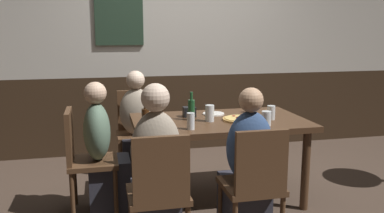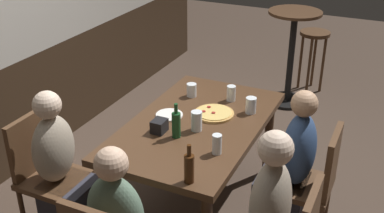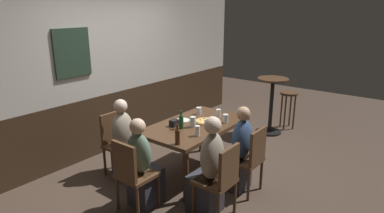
# 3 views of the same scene
# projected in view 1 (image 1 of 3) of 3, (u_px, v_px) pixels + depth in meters

# --- Properties ---
(ground_plane) EXTENTS (12.00, 12.00, 0.00)m
(ground_plane) POSITION_uv_depth(u_px,v_px,m) (219.00, 199.00, 3.72)
(ground_plane) COLOR #423328
(wall_back) EXTENTS (6.40, 0.13, 2.60)m
(wall_back) POSITION_uv_depth(u_px,v_px,m) (182.00, 47.00, 5.05)
(wall_back) COLOR #332316
(wall_back) RESTS_ON ground_plane
(dining_table) EXTENTS (1.51, 0.89, 0.74)m
(dining_table) POSITION_uv_depth(u_px,v_px,m) (219.00, 129.00, 3.59)
(dining_table) COLOR #472D1C
(dining_table) RESTS_ON ground_plane
(chair_head_west) EXTENTS (0.40, 0.40, 0.88)m
(chair_head_west) POSITION_uv_depth(u_px,v_px,m) (84.00, 155.00, 3.37)
(chair_head_west) COLOR #513521
(chair_head_west) RESTS_ON ground_plane
(chair_left_far) EXTENTS (0.40, 0.40, 0.88)m
(chair_left_far) POSITION_uv_depth(u_px,v_px,m) (136.00, 128.00, 4.30)
(chair_left_far) COLOR #513521
(chair_left_far) RESTS_ON ground_plane
(chair_mid_near) EXTENTS (0.40, 0.40, 0.88)m
(chair_mid_near) POSITION_uv_depth(u_px,v_px,m) (255.00, 181.00, 2.80)
(chair_mid_near) COLOR #513521
(chair_mid_near) RESTS_ON ground_plane
(chair_left_near) EXTENTS (0.40, 0.40, 0.88)m
(chair_left_near) POSITION_uv_depth(u_px,v_px,m) (159.00, 189.00, 2.65)
(chair_left_near) COLOR #513521
(chair_left_near) RESTS_ON ground_plane
(person_head_west) EXTENTS (0.37, 0.34, 1.10)m
(person_head_west) POSITION_uv_depth(u_px,v_px,m) (104.00, 158.00, 3.41)
(person_head_west) COLOR #2D2D38
(person_head_west) RESTS_ON ground_plane
(person_left_far) EXTENTS (0.34, 0.37, 1.11)m
(person_left_far) POSITION_uv_depth(u_px,v_px,m) (137.00, 134.00, 4.15)
(person_left_far) COLOR #2D2D38
(person_left_far) RESTS_ON ground_plane
(person_mid_near) EXTENTS (0.34, 0.37, 1.13)m
(person_mid_near) POSITION_uv_depth(u_px,v_px,m) (246.00, 176.00, 2.96)
(person_mid_near) COLOR #2D2D38
(person_mid_near) RESTS_ON ground_plane
(person_left_near) EXTENTS (0.34, 0.37, 1.18)m
(person_left_near) POSITION_uv_depth(u_px,v_px,m) (156.00, 180.00, 2.81)
(person_left_near) COLOR #2D2D38
(person_left_near) RESTS_ON ground_plane
(pizza) EXTENTS (0.30, 0.30, 0.03)m
(pizza) POSITION_uv_depth(u_px,v_px,m) (240.00, 119.00, 3.54)
(pizza) COLOR tan
(pizza) RESTS_ON dining_table
(pint_glass_amber) EXTENTS (0.08, 0.08, 0.12)m
(pint_glass_amber) POSITION_uv_depth(u_px,v_px,m) (266.00, 119.00, 3.34)
(pint_glass_amber) COLOR silver
(pint_glass_amber) RESTS_ON dining_table
(beer_glass_tall) EXTENTS (0.06, 0.06, 0.13)m
(beer_glass_tall) POSITION_uv_depth(u_px,v_px,m) (191.00, 122.00, 3.22)
(beer_glass_tall) COLOR silver
(beer_glass_tall) RESTS_ON dining_table
(pint_glass_stout) EXTENTS (0.08, 0.08, 0.14)m
(pint_glass_stout) POSITION_uv_depth(u_px,v_px,m) (210.00, 114.00, 3.50)
(pint_glass_stout) COLOR silver
(pint_glass_stout) RESTS_ON dining_table
(tumbler_short) EXTENTS (0.07, 0.07, 0.12)m
(tumbler_short) POSITION_uv_depth(u_px,v_px,m) (271.00, 113.00, 3.57)
(tumbler_short) COLOR silver
(tumbler_short) RESTS_ON dining_table
(beer_glass_half) EXTENTS (0.08, 0.08, 0.11)m
(beer_glass_half) POSITION_uv_depth(u_px,v_px,m) (252.00, 108.00, 3.86)
(beer_glass_half) COLOR silver
(beer_glass_half) RESTS_ON dining_table
(beer_bottle_green) EXTENTS (0.06, 0.06, 0.25)m
(beer_bottle_green) POSITION_uv_depth(u_px,v_px,m) (191.00, 109.00, 3.54)
(beer_bottle_green) COLOR #194723
(beer_bottle_green) RESTS_ON dining_table
(beer_bottle_brown) EXTENTS (0.06, 0.06, 0.25)m
(beer_bottle_brown) POSITION_uv_depth(u_px,v_px,m) (146.00, 119.00, 3.16)
(beer_bottle_brown) COLOR #42230F
(beer_bottle_brown) RESTS_ON dining_table
(plate_white_large) EXTENTS (0.20, 0.20, 0.01)m
(plate_white_large) POSITION_uv_depth(u_px,v_px,m) (213.00, 114.00, 3.79)
(plate_white_large) COLOR white
(plate_white_large) RESTS_ON dining_table
(condiment_caddy) EXTENTS (0.11, 0.09, 0.09)m
(condiment_caddy) POSITION_uv_depth(u_px,v_px,m) (189.00, 112.00, 3.68)
(condiment_caddy) COLOR black
(condiment_caddy) RESTS_ON dining_table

